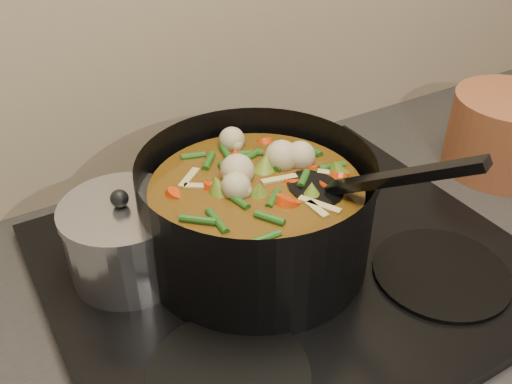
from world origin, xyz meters
TOP-DOWN VIEW (x-y plane):
  - stovetop at (0.00, 1.93)m, footprint 0.62×0.54m
  - stockpot at (-0.03, 1.96)m, footprint 0.36×0.40m
  - saucepan at (-0.19, 2.02)m, footprint 0.16×0.16m
  - terracotta_crock at (0.47, 1.97)m, footprint 0.20×0.20m

SIDE VIEW (x-z plane):
  - stovetop at x=0.00m, z-range 0.91..0.93m
  - terracotta_crock at x=0.47m, z-range 0.91..1.04m
  - saucepan at x=-0.19m, z-range 0.92..1.05m
  - stockpot at x=-0.03m, z-range 0.89..1.11m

